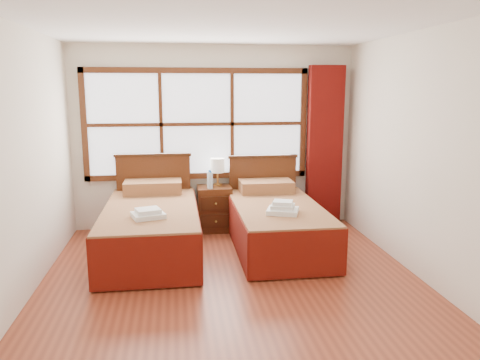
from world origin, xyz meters
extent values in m
plane|color=brown|center=(0.00, 0.00, 0.00)|extent=(4.50, 4.50, 0.00)
plane|color=white|center=(0.00, 0.00, 2.60)|extent=(4.50, 4.50, 0.00)
plane|color=silver|center=(0.00, 2.25, 1.30)|extent=(4.00, 0.00, 4.00)
plane|color=silver|center=(-2.00, 0.00, 1.30)|extent=(0.00, 4.50, 4.50)
plane|color=silver|center=(2.00, 0.00, 1.30)|extent=(0.00, 4.50, 4.50)
cube|color=white|center=(-0.25, 2.22, 1.50)|extent=(3.00, 0.02, 1.40)
cube|color=#4A2310|center=(-0.25, 2.20, 0.76)|extent=(3.16, 0.06, 0.08)
cube|color=#4A2310|center=(-0.25, 2.20, 2.24)|extent=(3.16, 0.06, 0.08)
cube|color=#4A2310|center=(-1.79, 2.20, 1.50)|extent=(0.08, 0.06, 1.56)
cube|color=#4A2310|center=(1.29, 2.20, 1.50)|extent=(0.08, 0.06, 1.56)
cube|color=#4A2310|center=(-0.75, 2.20, 1.50)|extent=(0.05, 0.05, 1.40)
cube|color=#4A2310|center=(0.25, 2.20, 1.50)|extent=(0.05, 0.05, 1.40)
cube|color=#4A2310|center=(-0.25, 2.20, 1.50)|extent=(3.00, 0.05, 0.05)
cube|color=#630D09|center=(1.60, 2.11, 1.17)|extent=(0.50, 0.16, 2.30)
cube|color=#361A0B|center=(-0.88, 1.13, 0.16)|extent=(0.99, 1.97, 0.32)
cube|color=#631E0E|center=(-0.88, 1.13, 0.46)|extent=(1.10, 2.19, 0.27)
cube|color=maroon|center=(-1.43, 1.13, 0.29)|extent=(0.03, 2.19, 0.55)
cube|color=maroon|center=(-0.33, 1.13, 0.29)|extent=(0.03, 2.19, 0.55)
cube|color=maroon|center=(-0.88, 0.04, 0.29)|extent=(1.10, 0.03, 0.55)
cube|color=#631E0E|center=(-0.88, 1.92, 0.68)|extent=(0.77, 0.45, 0.17)
cube|color=#4A2310|center=(-0.88, 2.14, 0.54)|extent=(1.03, 0.06, 1.07)
cube|color=#361A0B|center=(-0.88, 2.14, 1.08)|extent=(1.07, 0.08, 0.04)
cube|color=#361A0B|center=(0.69, 1.13, 0.15)|extent=(0.94, 1.88, 0.31)
cube|color=#631E0E|center=(0.69, 1.13, 0.43)|extent=(1.05, 2.08, 0.26)
cube|color=maroon|center=(0.16, 1.13, 0.28)|extent=(0.03, 2.08, 0.52)
cube|color=maroon|center=(1.21, 1.13, 0.28)|extent=(0.03, 2.08, 0.52)
cube|color=maroon|center=(0.69, 0.09, 0.28)|extent=(1.05, 0.03, 0.52)
cube|color=#631E0E|center=(0.69, 1.89, 0.64)|extent=(0.73, 0.43, 0.16)
cube|color=#4A2310|center=(0.69, 2.14, 0.51)|extent=(0.98, 0.06, 1.02)
cube|color=#361A0B|center=(0.69, 2.14, 1.03)|extent=(1.02, 0.08, 0.04)
cube|color=#4A2310|center=(-0.03, 2.00, 0.32)|extent=(0.48, 0.42, 0.63)
cube|color=#361A0B|center=(-0.03, 1.78, 0.19)|extent=(0.42, 0.02, 0.19)
cube|color=#361A0B|center=(-0.03, 1.78, 0.44)|extent=(0.42, 0.02, 0.19)
sphere|color=#A58C38|center=(-0.03, 1.76, 0.19)|extent=(0.03, 0.03, 0.03)
sphere|color=#A58C38|center=(-0.03, 1.76, 0.44)|extent=(0.03, 0.03, 0.03)
cube|color=white|center=(-0.88, 0.66, 0.62)|extent=(0.41, 0.38, 0.05)
cube|color=white|center=(-0.88, 0.66, 0.67)|extent=(0.31, 0.29, 0.05)
cube|color=white|center=(0.67, 0.73, 0.59)|extent=(0.44, 0.41, 0.06)
cube|color=white|center=(0.67, 0.73, 0.64)|extent=(0.33, 0.31, 0.05)
cube|color=white|center=(0.67, 0.73, 0.69)|extent=(0.27, 0.25, 0.04)
cylinder|color=#B48139|center=(0.03, 2.09, 0.65)|extent=(0.12, 0.12, 0.02)
cylinder|color=#B48139|center=(0.03, 2.09, 0.74)|extent=(0.03, 0.03, 0.17)
cylinder|color=white|center=(0.03, 2.09, 0.92)|extent=(0.20, 0.20, 0.20)
cylinder|color=silver|center=(-0.10, 1.90, 0.75)|extent=(0.07, 0.07, 0.23)
cylinder|color=blue|center=(-0.10, 1.90, 0.88)|extent=(0.03, 0.03, 0.03)
cylinder|color=silver|center=(-0.09, 1.89, 0.74)|extent=(0.07, 0.07, 0.22)
cylinder|color=blue|center=(-0.09, 1.89, 0.87)|extent=(0.03, 0.03, 0.03)
camera|label=1|loc=(-0.56, -4.45, 2.00)|focal=35.00mm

